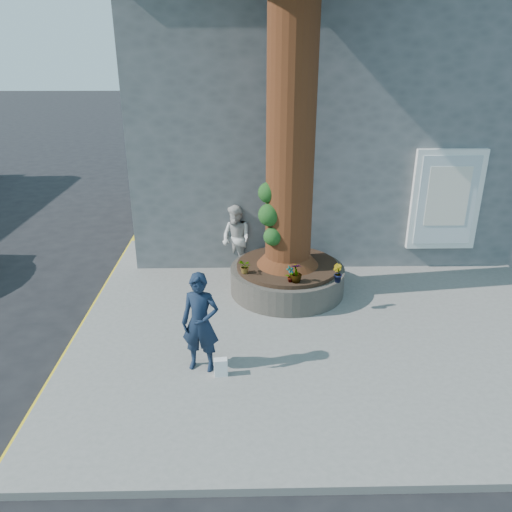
{
  "coord_description": "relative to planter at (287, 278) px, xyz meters",
  "views": [
    {
      "loc": [
        -0.04,
        -7.19,
        4.68
      ],
      "look_at": [
        0.15,
        1.15,
        1.25
      ],
      "focal_mm": 35.0,
      "sensor_mm": 36.0,
      "label": 1
    }
  ],
  "objects": [
    {
      "name": "yellow_line",
      "position": [
        -3.85,
        -1.0,
        -0.41
      ],
      "size": [
        0.1,
        30.0,
        0.01
      ],
      "primitive_type": "cube",
      "color": "yellow",
      "rests_on": "ground"
    },
    {
      "name": "man",
      "position": [
        -1.53,
        -2.65,
        0.5
      ],
      "size": [
        0.64,
        0.48,
        1.59
      ],
      "primitive_type": "imported",
      "rotation": [
        0.0,
        0.0,
        -0.19
      ],
      "color": "#121E31",
      "rests_on": "pavement"
    },
    {
      "name": "ground",
      "position": [
        -0.8,
        -2.0,
        -0.41
      ],
      "size": [
        120.0,
        120.0,
        0.0
      ],
      "primitive_type": "plane",
      "color": "black",
      "rests_on": "ground"
    },
    {
      "name": "plant_c",
      "position": [
        0.09,
        -0.85,
        0.5
      ],
      "size": [
        0.22,
        0.22,
        0.38
      ],
      "primitive_type": "imported",
      "rotation": [
        0.0,
        0.0,
        3.19
      ],
      "color": "gray",
      "rests_on": "planter"
    },
    {
      "name": "stone_shop",
      "position": [
        1.7,
        5.2,
        2.75
      ],
      "size": [
        10.3,
        8.3,
        6.3
      ],
      "color": "#535759",
      "rests_on": "ground"
    },
    {
      "name": "shopping_bag",
      "position": [
        -1.23,
        -2.86,
        -0.15
      ],
      "size": [
        0.21,
        0.14,
        0.28
      ],
      "primitive_type": "cube",
      "rotation": [
        0.0,
        0.0,
        0.12
      ],
      "color": "white",
      "rests_on": "pavement"
    },
    {
      "name": "woman",
      "position": [
        -1.05,
        1.08,
        0.45
      ],
      "size": [
        0.91,
        0.91,
        1.49
      ],
      "primitive_type": "imported",
      "rotation": [
        0.0,
        0.0,
        -0.79
      ],
      "color": "silver",
      "rests_on": "pavement"
    },
    {
      "name": "pavement",
      "position": [
        0.7,
        -1.0,
        -0.35
      ],
      "size": [
        9.0,
        8.0,
        0.12
      ],
      "primitive_type": "cube",
      "color": "slate",
      "rests_on": "ground"
    },
    {
      "name": "planter",
      "position": [
        0.0,
        0.0,
        0.0
      ],
      "size": [
        2.3,
        2.3,
        0.6
      ],
      "color": "black",
      "rests_on": "pavement"
    },
    {
      "name": "plant_d",
      "position": [
        -0.85,
        -0.43,
        0.45
      ],
      "size": [
        0.32,
        0.33,
        0.28
      ],
      "primitive_type": "imported",
      "rotation": [
        0.0,
        0.0,
        5.26
      ],
      "color": "gray",
      "rests_on": "planter"
    },
    {
      "name": "plant_a",
      "position": [
        -0.03,
        -0.85,
        0.47
      ],
      "size": [
        0.2,
        0.19,
        0.32
      ],
      "primitive_type": "imported",
      "rotation": [
        0.0,
        0.0,
        0.59
      ],
      "color": "gray",
      "rests_on": "planter"
    },
    {
      "name": "plant_b",
      "position": [
        0.85,
        -0.85,
        0.48
      ],
      "size": [
        0.25,
        0.26,
        0.34
      ],
      "primitive_type": "imported",
      "rotation": [
        0.0,
        0.0,
        2.12
      ],
      "color": "gray",
      "rests_on": "planter"
    }
  ]
}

